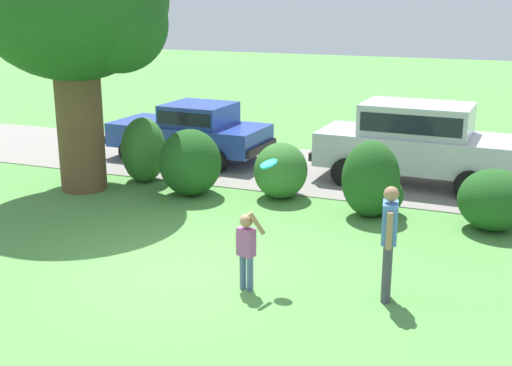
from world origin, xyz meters
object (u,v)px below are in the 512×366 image
at_px(parked_sedan, 192,129).
at_px(frisbee, 269,164).
at_px(child_thrower, 246,245).
at_px(adult_onlooker, 389,237).
at_px(parked_suv, 415,139).
at_px(oak_tree_large, 77,8).

distance_m(parked_sedan, frisbee, 8.11).
xyz_separation_m(child_thrower, adult_onlooker, (2.05, 0.44, 0.27)).
xyz_separation_m(parked_suv, adult_onlooker, (0.61, -6.54, -0.09)).
height_order(parked_sedan, child_thrower, parked_sedan).
bearing_deg(child_thrower, frisbee, 75.85).
bearing_deg(child_thrower, oak_tree_large, 145.44).
bearing_deg(frisbee, oak_tree_large, 150.20).
relative_size(parked_sedan, child_thrower, 3.48).
xyz_separation_m(oak_tree_large, parked_suv, (6.99, 3.16, -3.00)).
height_order(oak_tree_large, child_thrower, oak_tree_large).
relative_size(parked_sedan, parked_suv, 0.94).
height_order(oak_tree_large, parked_sedan, oak_tree_large).
bearing_deg(parked_sedan, frisbee, -54.62).
height_order(parked_sedan, frisbee, frisbee).
xyz_separation_m(parked_sedan, adult_onlooker, (6.56, -6.68, 0.13)).
distance_m(oak_tree_large, frisbee, 6.93).
bearing_deg(child_thrower, parked_sedan, 122.38).
relative_size(child_thrower, adult_onlooker, 0.74).
relative_size(child_thrower, frisbee, 4.36).
distance_m(parked_sedan, child_thrower, 8.44).
distance_m(parked_sedan, adult_onlooker, 9.37).
bearing_deg(adult_onlooker, parked_suv, 95.35).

